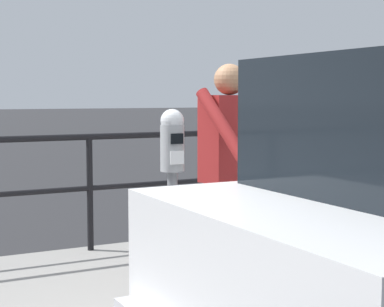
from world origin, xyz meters
TOP-DOWN VIEW (x-y plane):
  - sidewalk_curb at (0.00, 1.31)m, footprint 36.00×2.62m
  - parking_meter at (-0.07, 0.49)m, footprint 0.16×0.17m
  - pedestrian_at_meter at (0.52, 0.71)m, footprint 0.62×0.65m
  - background_railing at (0.00, 2.47)m, footprint 24.06×0.06m

SIDE VIEW (x-z plane):
  - sidewalk_curb at x=0.00m, z-range 0.00..0.12m
  - background_railing at x=0.00m, z-range 0.38..1.51m
  - pedestrian_at_meter at x=0.52m, z-range 0.25..1.99m
  - parking_meter at x=-0.07m, z-range 0.43..1.84m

